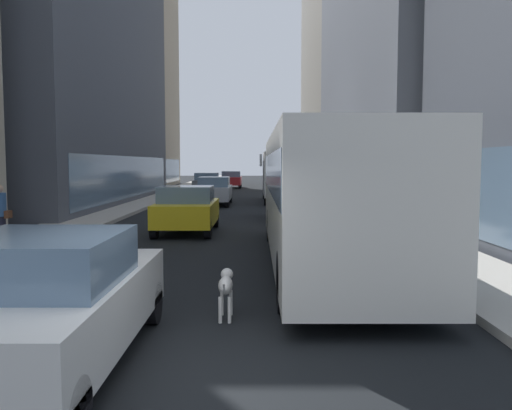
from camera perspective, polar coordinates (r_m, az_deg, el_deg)
The scene contains 16 objects.
ground_plane at distance 40.87m, azimuth -1.37°, elevation 1.17°, with size 120.00×120.00×0.00m, color black.
sidewalk_left at distance 41.43m, azimuth -9.28°, elevation 1.26°, with size 2.40×110.00×0.15m, color #ADA89E.
sidewalk_right at distance 41.10m, azimuth 6.60°, elevation 1.27°, with size 2.40×110.00×0.15m, color #ADA89E.
building_left_mid at distance 34.75m, azimuth -22.66°, elevation 15.14°, with size 11.40×23.73×18.01m.
building_left_far at distance 55.68m, azimuth -13.66°, elevation 12.96°, with size 8.23×18.29×21.35m.
building_right_far at distance 57.48m, azimuth 11.65°, elevation 18.82°, with size 10.57×20.00×33.35m.
transit_bus at distance 12.67m, azimuth 7.62°, elevation 1.66°, with size 2.78×11.53×3.05m.
car_yellow_taxi at distance 18.39m, azimuth -7.16°, elevation -0.43°, with size 1.93×3.98×1.62m.
car_black_suv at distance 22.90m, azimuth 4.33°, elevation 0.57°, with size 1.92×4.47×1.62m.
car_grey_wagon at distance 43.05m, azimuth -5.03°, elevation 2.43°, with size 1.94×4.46×1.62m.
car_red_coupe at distance 51.23m, azimuth -2.38°, elevation 2.77°, with size 1.89×4.15×1.62m.
car_silver_sedan at distance 30.41m, azimuth -4.21°, elevation 1.55°, with size 1.83×4.41×1.62m.
car_white_van at distance 6.61m, azimuth -21.17°, elevation -9.64°, with size 1.85×4.36×1.62m.
box_truck at distance 32.81m, azimuth 3.12°, elevation 3.25°, with size 2.30×7.50×3.05m.
dalmatian_dog at distance 8.31m, azimuth -2.99°, elevation -8.65°, with size 0.22×0.96×0.72m.
pedestrian_with_handbag at distance 15.58m, azimuth -25.58°, elevation -1.04°, with size 0.45×0.34×1.69m.
Camera 1 is at (1.18, -5.79, 2.41)m, focal length 37.09 mm.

